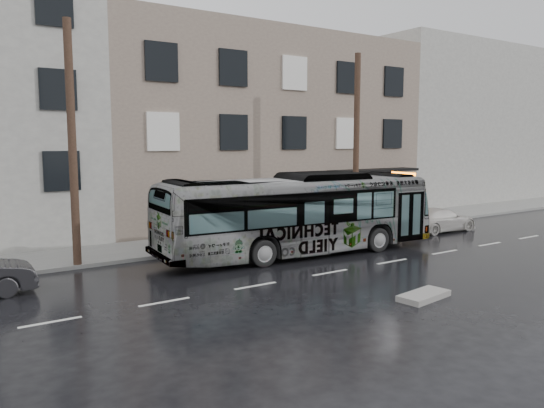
{
  "coord_description": "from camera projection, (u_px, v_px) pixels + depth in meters",
  "views": [
    {
      "loc": [
        -12.21,
        -17.04,
        4.8
      ],
      "look_at": [
        0.78,
        2.5,
        1.97
      ],
      "focal_mm": 35.0,
      "sensor_mm": 36.0,
      "label": 1
    }
  ],
  "objects": [
    {
      "name": "utility_pole_rear",
      "position": [
        72.0,
        144.0,
        19.43
      ],
      "size": [
        0.3,
        0.3,
        9.0
      ],
      "primitive_type": "cylinder",
      "color": "#483124",
      "rests_on": "sidewalk"
    },
    {
      "name": "utility_pole_front",
      "position": [
        356.0,
        143.0,
        27.12
      ],
      "size": [
        0.3,
        0.3,
        9.0
      ],
      "primitive_type": "cylinder",
      "color": "#483124",
      "rests_on": "sidewalk"
    },
    {
      "name": "white_sedan",
      "position": [
        439.0,
        220.0,
        27.97
      ],
      "size": [
        4.42,
        1.93,
        1.26
      ],
      "primitive_type": "imported",
      "rotation": [
        0.0,
        0.0,
        1.53
      ],
      "color": "beige",
      "rests_on": "ground"
    },
    {
      "name": "building_taupe",
      "position": [
        239.0,
        129.0,
        33.97
      ],
      "size": [
        20.0,
        12.0,
        11.0
      ],
      "primitive_type": "cube",
      "color": "gray",
      "rests_on": "ground"
    },
    {
      "name": "ground",
      "position": [
        290.0,
        260.0,
        21.38
      ],
      "size": [
        120.0,
        120.0,
        0.0
      ],
      "primitive_type": "plane",
      "color": "black",
      "rests_on": "ground"
    },
    {
      "name": "building_filler",
      "position": [
        435.0,
        126.0,
        44.35
      ],
      "size": [
        18.0,
        12.0,
        12.0
      ],
      "primitive_type": "cube",
      "color": "#B0AFA7",
      "rests_on": "ground"
    },
    {
      "name": "sidewalk",
      "position": [
        231.0,
        239.0,
        25.42
      ],
      "size": [
        90.0,
        3.6,
        0.15
      ],
      "primitive_type": "cube",
      "color": "gray",
      "rests_on": "ground"
    },
    {
      "name": "sign_post",
      "position": [
        371.0,
        206.0,
        28.12
      ],
      "size": [
        0.06,
        0.06,
        2.4
      ],
      "primitive_type": "cylinder",
      "color": "slate",
      "rests_on": "sidewalk"
    },
    {
      "name": "slush_pile",
      "position": [
        424.0,
        296.0,
        16.13
      ],
      "size": [
        1.9,
        1.05,
        0.18
      ],
      "primitive_type": "cube",
      "rotation": [
        0.0,
        0.0,
        0.14
      ],
      "color": "#9C9994",
      "rests_on": "ground"
    },
    {
      "name": "bus",
      "position": [
        299.0,
        214.0,
        22.24
      ],
      "size": [
        12.47,
        3.8,
        3.42
      ],
      "primitive_type": "imported",
      "rotation": [
        0.0,
        0.0,
        1.49
      ],
      "color": "#B2B2B2",
      "rests_on": "ground"
    }
  ]
}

